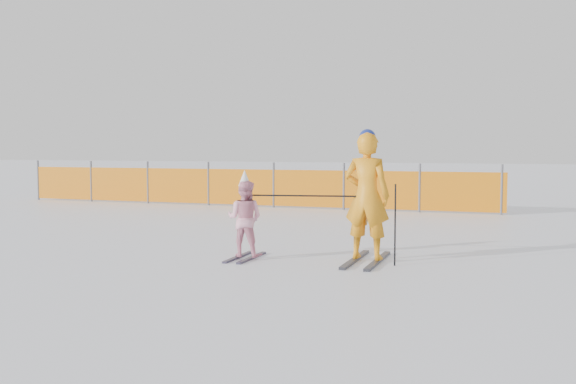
% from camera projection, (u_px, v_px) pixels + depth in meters
% --- Properties ---
extents(ground, '(120.00, 120.00, 0.00)m').
position_uv_depth(ground, '(277.00, 264.00, 9.18)').
color(ground, white).
rests_on(ground, ground).
extents(adult, '(0.71, 1.56, 1.93)m').
position_uv_depth(adult, '(367.00, 196.00, 9.31)').
color(adult, black).
rests_on(adult, ground).
extents(child, '(0.57, 1.01, 1.33)m').
position_uv_depth(child, '(245.00, 218.00, 9.59)').
color(child, black).
rests_on(child, ground).
extents(ski_poles, '(2.12, 0.32, 1.16)m').
position_uv_depth(ski_poles, '(342.00, 208.00, 9.25)').
color(ski_poles, black).
rests_on(ski_poles, ground).
extents(safety_fence, '(14.16, 0.06, 1.25)m').
position_uv_depth(safety_fence, '(242.00, 187.00, 18.06)').
color(safety_fence, '#595960').
rests_on(safety_fence, ground).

